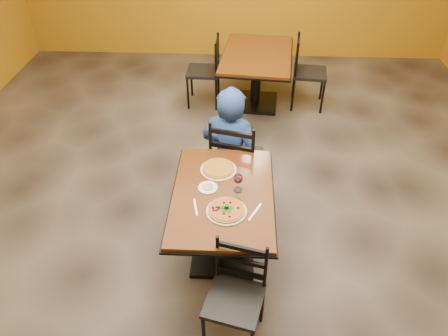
# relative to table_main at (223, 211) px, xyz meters

# --- Properties ---
(floor) EXTENTS (7.00, 8.00, 0.01)m
(floor) POSITION_rel_table_main_xyz_m (0.00, 0.50, -0.56)
(floor) COLOR black
(floor) RESTS_ON ground
(table_main) EXTENTS (0.83, 1.23, 0.75)m
(table_main) POSITION_rel_table_main_xyz_m (0.00, 0.00, 0.00)
(table_main) COLOR #5D2D0E
(table_main) RESTS_ON floor
(table_second) EXTENTS (1.05, 1.45, 0.75)m
(table_second) POSITION_rel_table_main_xyz_m (0.31, 2.80, 0.01)
(table_second) COLOR #5D2D0E
(table_second) RESTS_ON floor
(chair_main_near) EXTENTS (0.47, 0.47, 0.86)m
(chair_main_near) POSITION_rel_table_main_xyz_m (0.12, -0.78, -0.13)
(chair_main_near) COLOR black
(chair_main_near) RESTS_ON floor
(chair_main_far) EXTENTS (0.54, 0.54, 0.99)m
(chair_main_far) POSITION_rel_table_main_xyz_m (0.09, 0.82, -0.06)
(chair_main_far) COLOR black
(chair_main_far) RESTS_ON floor
(chair_second_left) EXTENTS (0.44, 0.44, 0.95)m
(chair_second_left) POSITION_rel_table_main_xyz_m (-0.41, 2.80, -0.08)
(chair_second_left) COLOR black
(chair_second_left) RESTS_ON floor
(chair_second_right) EXTENTS (0.48, 0.48, 0.97)m
(chair_second_right) POSITION_rel_table_main_xyz_m (1.04, 2.80, -0.07)
(chair_second_right) COLOR black
(chair_second_right) RESTS_ON floor
(diner) EXTENTS (0.68, 0.54, 1.20)m
(diner) POSITION_rel_table_main_xyz_m (0.03, 0.96, 0.04)
(diner) COLOR navy
(diner) RESTS_ON floor
(plate_main) EXTENTS (0.31, 0.31, 0.01)m
(plate_main) POSITION_rel_table_main_xyz_m (0.04, -0.21, 0.20)
(plate_main) COLOR white
(plate_main) RESTS_ON table_main
(pizza_main) EXTENTS (0.28, 0.28, 0.02)m
(pizza_main) POSITION_rel_table_main_xyz_m (0.04, -0.21, 0.21)
(pizza_main) COLOR #872E09
(pizza_main) RESTS_ON plate_main
(plate_far) EXTENTS (0.31, 0.31, 0.01)m
(plate_far) POSITION_rel_table_main_xyz_m (-0.05, 0.30, 0.20)
(plate_far) COLOR white
(plate_far) RESTS_ON table_main
(pizza_far) EXTENTS (0.28, 0.28, 0.02)m
(pizza_far) POSITION_rel_table_main_xyz_m (-0.05, 0.30, 0.21)
(pizza_far) COLOR gold
(pizza_far) RESTS_ON plate_far
(side_plate) EXTENTS (0.16, 0.16, 0.01)m
(side_plate) POSITION_rel_table_main_xyz_m (-0.12, 0.06, 0.20)
(side_plate) COLOR white
(side_plate) RESTS_ON table_main
(dip) EXTENTS (0.09, 0.09, 0.01)m
(dip) POSITION_rel_table_main_xyz_m (-0.12, 0.06, 0.21)
(dip) COLOR tan
(dip) RESTS_ON side_plate
(wine_glass) EXTENTS (0.08, 0.08, 0.18)m
(wine_glass) POSITION_rel_table_main_xyz_m (0.12, 0.04, 0.28)
(wine_glass) COLOR white
(wine_glass) RESTS_ON table_main
(fork) EXTENTS (0.06, 0.19, 0.00)m
(fork) POSITION_rel_table_main_xyz_m (-0.20, -0.17, 0.20)
(fork) COLOR silver
(fork) RESTS_ON table_main
(knife) EXTENTS (0.11, 0.19, 0.00)m
(knife) POSITION_rel_table_main_xyz_m (0.26, -0.20, 0.20)
(knife) COLOR silver
(knife) RESTS_ON table_main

